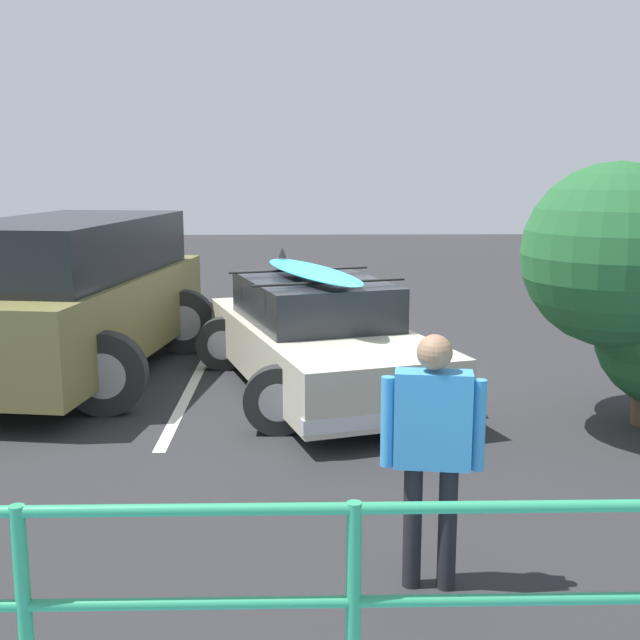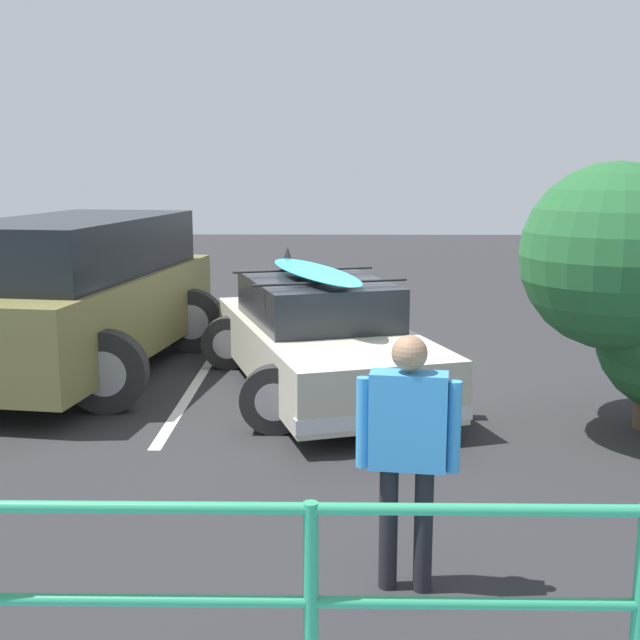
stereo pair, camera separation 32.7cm
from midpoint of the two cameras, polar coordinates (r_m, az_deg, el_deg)
The scene contains 6 objects.
ground_plane at distance 9.34m, azimuth 1.52°, elevation -5.09°, with size 44.00×44.00×0.02m, color #28282B.
parking_stripe at distance 9.44m, azimuth -10.27°, elevation -5.02°, with size 4.05×0.12×0.00m, color silver.
sedan_car at distance 9.22m, azimuth -1.19°, elevation -1.26°, with size 3.08×4.60×1.57m.
suv_car at distance 10.26m, azimuth -18.12°, elevation 1.67°, with size 3.22×5.12×1.95m.
person_bystander at distance 4.85m, azimuth 6.06°, elevation -8.41°, with size 0.61×0.24×1.59m.
railing_fence at distance 3.89m, azimuth -11.82°, elevation -17.65°, with size 10.57×0.08×1.07m.
Camera 1 is at (0.62, 8.97, 2.55)m, focal length 45.00 mm.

